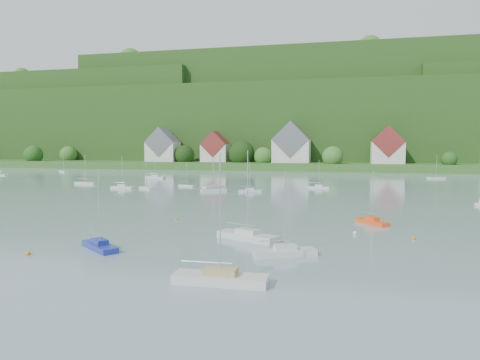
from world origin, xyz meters
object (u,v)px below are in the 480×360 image
(near_sailboat_1, at_px, (100,245))
(near_sailboat_4, at_px, (248,235))
(near_sailboat_3, at_px, (285,251))
(near_sailboat_2, at_px, (220,278))
(near_sailboat_5, at_px, (372,221))

(near_sailboat_1, bearing_deg, near_sailboat_4, 68.19)
(near_sailboat_3, distance_m, near_sailboat_4, 8.04)
(near_sailboat_2, xyz_separation_m, near_sailboat_3, (3.68, 9.83, -0.05))
(near_sailboat_4, bearing_deg, near_sailboat_1, -124.54)
(near_sailboat_3, bearing_deg, near_sailboat_5, 39.84)
(near_sailboat_3, bearing_deg, near_sailboat_1, 160.17)
(near_sailboat_1, distance_m, near_sailboat_4, 15.89)
(near_sailboat_2, relative_size, near_sailboat_5, 1.39)
(near_sailboat_2, bearing_deg, near_sailboat_5, 65.24)
(near_sailboat_3, bearing_deg, near_sailboat_2, -135.86)
(near_sailboat_5, bearing_deg, near_sailboat_1, -90.95)
(near_sailboat_4, bearing_deg, near_sailboat_5, 68.70)
(near_sailboat_1, height_order, near_sailboat_5, near_sailboat_1)
(near_sailboat_2, height_order, near_sailboat_4, near_sailboat_4)
(near_sailboat_2, distance_m, near_sailboat_5, 32.35)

